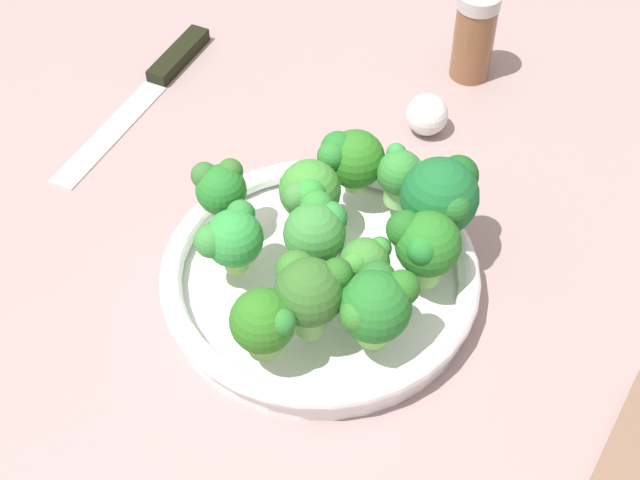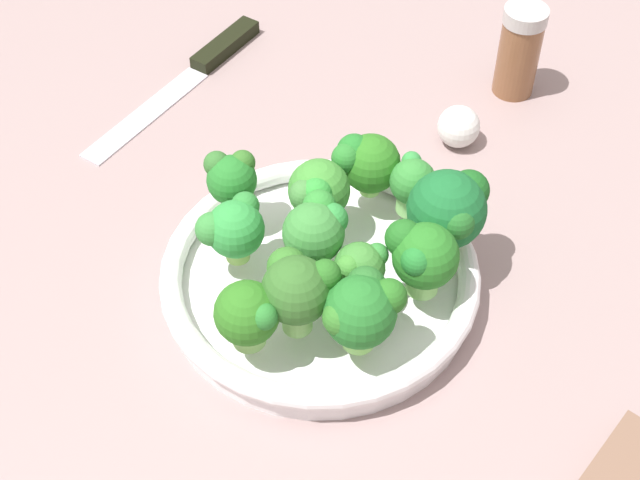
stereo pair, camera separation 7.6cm
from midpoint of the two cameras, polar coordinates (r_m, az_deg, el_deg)
ground_plane at (r=81.30cm, az=-0.30°, el=-3.86°), size 130.00×130.00×2.50cm
bowl at (r=79.11cm, az=2.73°, el=-2.44°), size 26.99×26.99×3.46cm
broccoli_floret_0 at (r=70.16cm, az=5.62°, el=-4.40°), size 6.59×5.65×6.61cm
broccoli_floret_1 at (r=78.36cm, az=2.83°, el=2.69°), size 5.95×5.32×6.21cm
broccoli_floret_2 at (r=75.89cm, az=-2.50°, el=0.57°), size 5.79×5.06×5.80cm
broccoli_floret_3 at (r=80.76cm, az=8.42°, el=3.30°), size 4.05×4.41×5.39cm
broccoli_floret_4 at (r=79.44cm, az=-2.75°, el=3.66°), size 4.59×4.83×6.02cm
broccoli_floret_5 at (r=70.47cm, az=1.65°, el=-3.10°), size 5.69×6.06×7.14cm
broccoli_floret_6 at (r=74.01cm, az=9.14°, el=-1.11°), size 5.52×6.23×6.67cm
broccoli_floret_7 at (r=73.84cm, az=5.35°, el=-1.91°), size 4.66×4.16×5.11cm
broccoli_floret_8 at (r=70.16cm, az=-1.20°, el=-4.71°), size 5.42×5.34×5.98cm
broccoli_floret_9 at (r=74.41cm, az=2.67°, el=0.49°), size 5.67×5.05×6.88cm
broccoli_floret_10 at (r=81.65cm, az=5.46°, el=4.65°), size 5.66×5.96×5.95cm
broccoli_floret_11 at (r=77.51cm, az=10.69°, el=1.70°), size 7.33×6.64×7.51cm
knife at (r=102.44cm, az=-5.32°, el=10.27°), size 26.70×4.19×1.50cm
garlic_bulb at (r=93.86cm, az=10.75°, el=6.70°), size 4.21×4.21×4.21cm
pepper_shaker at (r=99.92cm, az=14.22°, el=11.03°), size 4.47×4.47×9.96cm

